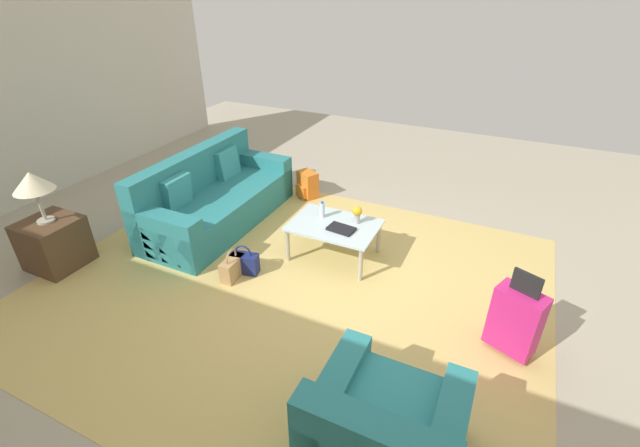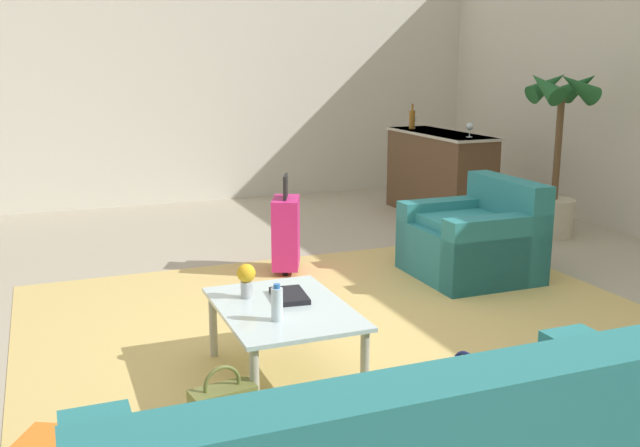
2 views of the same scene
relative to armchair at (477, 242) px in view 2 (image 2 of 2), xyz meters
name	(u,v)px [view 2 (image 2 of 2)]	position (x,y,z in m)	size (l,w,h in m)	color
ground_plane	(336,341)	(0.90, -1.67, -0.29)	(12.00, 12.00, 0.00)	#A89E89
wall_left	(180,80)	(-4.16, -1.67, 1.26)	(0.12, 8.00, 3.10)	beige
area_rug	(407,372)	(1.50, -1.47, -0.29)	(5.20, 4.40, 0.01)	tan
armchair	(477,242)	(0.00, 0.00, 0.00)	(0.96, 0.92, 0.82)	teal
coffee_table	(283,315)	(1.30, -2.17, 0.09)	(1.00, 0.71, 0.44)	silver
water_bottle	(277,304)	(1.50, -2.27, 0.24)	(0.06, 0.06, 0.20)	silver
coffee_table_book	(289,296)	(1.18, -2.09, 0.16)	(0.30, 0.19, 0.03)	black
flower_vase	(246,278)	(1.08, -2.32, 0.27)	(0.11, 0.11, 0.21)	#B2B7BC
bar_console	(439,173)	(-2.20, 0.93, 0.21)	(1.66, 0.57, 0.98)	#513823
wine_glass_leftmost	(413,119)	(-2.77, 0.88, 0.80)	(0.08, 0.08, 0.15)	silver
wine_glass_left_of_centre	(470,127)	(-1.63, 0.95, 0.80)	(0.08, 0.08, 0.15)	silver
wine_bottle_amber	(412,119)	(-2.69, 0.83, 0.81)	(0.07, 0.07, 0.30)	brown
suitcase_magenta	(286,232)	(-0.70, -1.47, 0.07)	(0.45, 0.36, 0.85)	#D12375
handbag_navy	(465,393)	(2.08, -1.45, -0.16)	(0.34, 0.20, 0.36)	navy
handbag_olive	(223,409)	(1.78, -2.64, -0.16)	(0.19, 0.34, 0.36)	olive
handbag_tan	(494,394)	(2.14, -1.31, -0.16)	(0.15, 0.33, 0.36)	tan
potted_palm	(558,152)	(-0.90, 1.53, 0.58)	(0.64, 0.64, 1.74)	#BCB299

